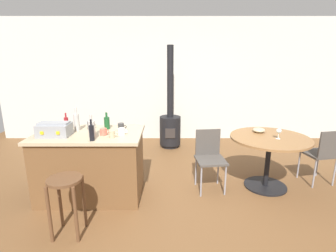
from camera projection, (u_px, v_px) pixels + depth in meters
name	position (u px, v px, depth m)	size (l,w,h in m)	color
ground_plane	(178.00, 198.00, 3.55)	(8.80, 8.80, 0.00)	brown
back_wall	(173.00, 80.00, 5.88)	(8.00, 0.10, 2.70)	beige
kitchen_island	(90.00, 164.00, 3.53)	(1.39, 0.86, 0.90)	brown
wooden_stool	(65.00, 193.00, 2.71)	(0.36, 0.36, 0.65)	brown
dining_table	(268.00, 149.00, 3.72)	(1.10, 1.10, 0.77)	black
folding_chair_near	(321.00, 152.00, 3.83)	(0.47, 0.47, 0.86)	#47423D
folding_chair_far	(208.00, 155.00, 3.72)	(0.44, 0.44, 0.85)	#47423D
wood_stove	(169.00, 124.00, 5.46)	(0.44, 0.45, 2.10)	black
toolbox	(53.00, 130.00, 3.26)	(0.39, 0.27, 0.18)	gray
bottle_0	(106.00, 123.00, 3.57)	(0.08, 0.08, 0.23)	#194C23
bottle_1	(90.00, 133.00, 3.07)	(0.06, 0.06, 0.26)	black
bottle_2	(65.00, 123.00, 3.57)	(0.06, 0.06, 0.23)	maroon
bottle_3	(75.00, 122.00, 3.49)	(0.07, 0.07, 0.32)	#B7B2AD
bottle_4	(90.00, 128.00, 3.22)	(0.08, 0.08, 0.28)	#B7B2AD
cup_0	(120.00, 127.00, 3.49)	(0.12, 0.08, 0.11)	#383838
cup_1	(89.00, 125.00, 3.59)	(0.11, 0.07, 0.11)	#383838
cup_2	(102.00, 132.00, 3.30)	(0.12, 0.09, 0.09)	#DB6651
cup_3	(111.00, 134.00, 3.20)	(0.11, 0.07, 0.09)	tan
cup_4	(120.00, 131.00, 3.32)	(0.13, 0.09, 0.08)	white
wine_glass	(278.00, 131.00, 3.57)	(0.07, 0.07, 0.14)	silver
serving_bowl	(258.00, 130.00, 3.90)	(0.18, 0.18, 0.07)	tan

